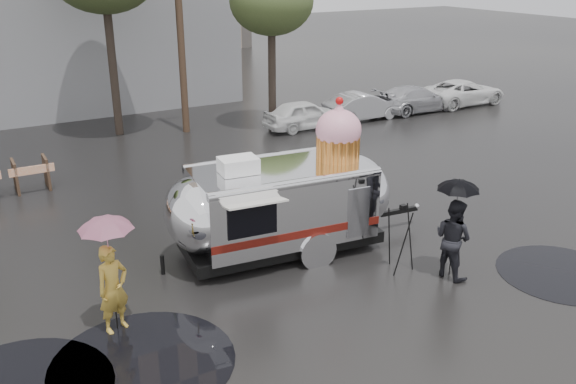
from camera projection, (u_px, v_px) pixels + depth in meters
ground at (315, 304)px, 12.66m from camera, size 120.00×120.00×0.00m
puddles at (244, 343)px, 11.39m from camera, size 14.46×4.78×0.01m
utility_pole at (179, 16)px, 23.49m from camera, size 1.60×0.28×9.00m
tree_right at (271, 2)px, 24.14m from camera, size 3.36×3.36×6.42m
parked_cars at (395, 99)px, 27.56m from camera, size 13.20×1.90×1.50m
airstream_trailer at (284, 200)px, 14.52m from camera, size 6.98×2.86×3.77m
person_left at (113, 289)px, 11.51m from camera, size 0.74×0.62×1.77m
umbrella_pink at (107, 237)px, 11.11m from camera, size 1.24×1.24×2.40m
person_right at (453, 238)px, 13.49m from camera, size 0.62×0.95×1.84m
umbrella_black at (458, 196)px, 13.12m from camera, size 1.14×1.14×2.33m
tripod at (401, 231)px, 13.71m from camera, size 0.59×0.67×1.63m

